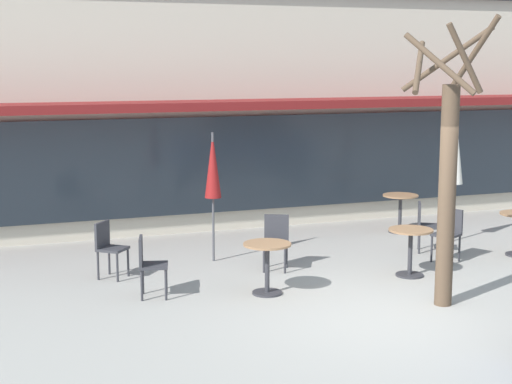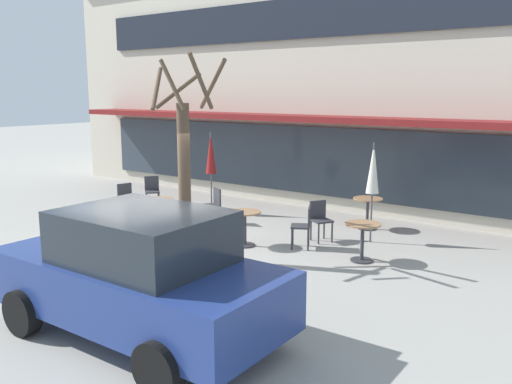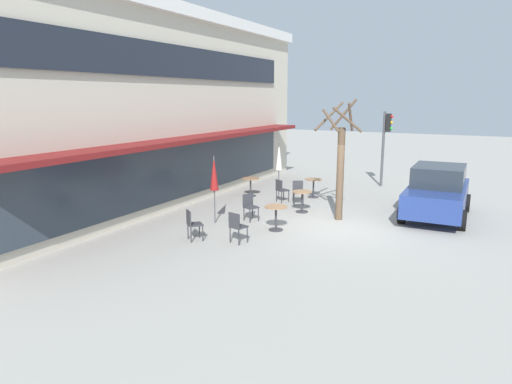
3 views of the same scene
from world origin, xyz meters
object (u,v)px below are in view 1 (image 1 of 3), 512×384
at_px(cafe_chair_0, 108,245).
at_px(cafe_chair_4, 148,262).
at_px(street_tree, 447,173).
at_px(cafe_table_near_wall, 410,244).
at_px(cafe_chair_1, 448,231).
at_px(cafe_table_mid_patio, 267,260).
at_px(cafe_chair_3, 425,223).
at_px(cafe_table_streetside, 400,207).
at_px(patio_umbrella_green_folded, 213,166).
at_px(cafe_chair_2, 276,238).
at_px(patio_umbrella_cream_folded, 456,156).

height_order(cafe_chair_0, cafe_chair_4, same).
height_order(cafe_chair_4, street_tree, street_tree).
relative_size(cafe_chair_0, cafe_chair_4, 1.00).
height_order(cafe_table_near_wall, cafe_chair_1, cafe_chair_1).
height_order(cafe_table_mid_patio, cafe_chair_0, cafe_chair_0).
relative_size(cafe_chair_3, cafe_chair_4, 1.00).
bearing_deg(cafe_table_streetside, patio_umbrella_green_folded, -167.54).
bearing_deg(cafe_table_streetside, cafe_chair_1, -99.87).
distance_m(cafe_chair_2, cafe_chair_3, 2.94).
bearing_deg(cafe_chair_2, cafe_chair_4, -160.13).
bearing_deg(cafe_chair_3, cafe_table_mid_patio, -157.80).
bearing_deg(cafe_chair_3, patio_umbrella_green_folded, 170.10).
relative_size(patio_umbrella_green_folded, cafe_chair_4, 2.47).
height_order(patio_umbrella_cream_folded, cafe_chair_3, patio_umbrella_cream_folded).
relative_size(cafe_table_streetside, cafe_chair_1, 0.85).
xyz_separation_m(cafe_table_mid_patio, patio_umbrella_green_folded, (-0.18, 2.10, 1.11)).
relative_size(cafe_table_mid_patio, cafe_chair_2, 0.85).
bearing_deg(cafe_chair_4, cafe_table_near_wall, -3.99).
bearing_deg(patio_umbrella_green_folded, cafe_table_streetside, 12.46).
height_order(patio_umbrella_green_folded, cafe_chair_1, patio_umbrella_green_folded).
bearing_deg(cafe_chair_1, cafe_chair_0, 170.69).
xyz_separation_m(cafe_chair_2, cafe_chair_3, (2.93, 0.20, 0.00)).
bearing_deg(cafe_chair_1, cafe_chair_2, 170.34).
distance_m(cafe_chair_3, cafe_chair_4, 5.32).
bearing_deg(cafe_chair_0, street_tree, -35.56).
xyz_separation_m(patio_umbrella_green_folded, cafe_chair_4, (-1.48, -1.68, -1.10)).
bearing_deg(cafe_chair_2, cafe_table_mid_patio, -116.62).
distance_m(cafe_table_mid_patio, cafe_chair_0, 2.63).
distance_m(patio_umbrella_green_folded, cafe_chair_2, 1.61).
height_order(cafe_table_near_wall, patio_umbrella_cream_folded, patio_umbrella_cream_folded).
bearing_deg(cafe_table_mid_patio, cafe_table_streetside, 37.26).
height_order(patio_umbrella_green_folded, cafe_chair_4, patio_umbrella_green_folded).
relative_size(cafe_chair_0, cafe_chair_1, 1.00).
distance_m(cafe_chair_0, street_tree, 5.29).
distance_m(cafe_chair_0, cafe_chair_1, 5.68).
distance_m(cafe_table_near_wall, street_tree, 2.00).
xyz_separation_m(cafe_chair_4, street_tree, (3.80, -1.73, 1.34)).
bearing_deg(cafe_chair_3, cafe_chair_2, -176.09).
height_order(patio_umbrella_green_folded, cafe_chair_3, patio_umbrella_green_folded).
distance_m(cafe_table_near_wall, cafe_table_streetside, 3.25).
distance_m(cafe_chair_1, cafe_chair_4, 5.25).
bearing_deg(cafe_chair_0, cafe_chair_3, -2.21).
xyz_separation_m(cafe_table_near_wall, cafe_chair_1, (1.11, 0.61, 0.01)).
bearing_deg(cafe_chair_1, patio_umbrella_green_folded, 160.16).
height_order(cafe_table_near_wall, street_tree, street_tree).
bearing_deg(cafe_chair_0, cafe_chair_1, -9.31).
distance_m(cafe_table_near_wall, cafe_chair_0, 4.76).
distance_m(patio_umbrella_green_folded, cafe_chair_1, 4.14).
distance_m(cafe_table_streetside, patio_umbrella_green_folded, 4.40).
distance_m(cafe_table_near_wall, patio_umbrella_cream_folded, 2.99).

